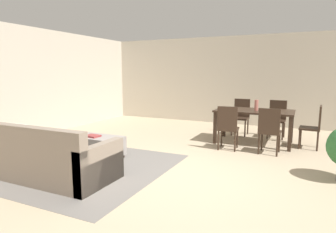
{
  "coord_description": "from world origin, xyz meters",
  "views": [
    {
      "loc": [
        1.63,
        -4.0,
        1.6
      ],
      "look_at": [
        -0.8,
        1.18,
        0.72
      ],
      "focal_mm": 30.81,
      "sensor_mm": 36.0,
      "label": 1
    }
  ],
  "objects": [
    {
      "name": "area_rug",
      "position": [
        -1.8,
        -0.35,
        0.0
      ],
      "size": [
        3.0,
        2.8,
        0.01
      ],
      "primitive_type": "cube",
      "color": "slate",
      "rests_on": "ground_plane"
    },
    {
      "name": "vase_centerpiece",
      "position": [
        0.71,
        2.59,
        0.88
      ],
      "size": [
        0.08,
        0.08,
        0.24
      ],
      "primitive_type": "cylinder",
      "color": "#B26659",
      "rests_on": "dining_table"
    },
    {
      "name": "wall_left",
      "position": [
        -4.5,
        0.5,
        1.35
      ],
      "size": [
        0.12,
        11.0,
        2.7
      ],
      "primitive_type": "cube",
      "color": "#BCB2A0",
      "rests_on": "ground_plane"
    },
    {
      "name": "ground_plane",
      "position": [
        0.0,
        0.0,
        0.0
      ],
      "size": [
        10.8,
        10.8,
        0.0
      ],
      "primitive_type": "plane",
      "color": "tan"
    },
    {
      "name": "dining_chair_near_right",
      "position": [
        1.08,
        1.82,
        0.52
      ],
      "size": [
        0.42,
        0.42,
        0.92
      ],
      "color": "#332319",
      "rests_on": "ground_plane"
    },
    {
      "name": "book_on_ottoman",
      "position": [
        -1.87,
        0.14,
        0.43
      ],
      "size": [
        0.28,
        0.22,
        0.03
      ],
      "primitive_type": "cube",
      "rotation": [
        0.0,
        0.0,
        -0.09
      ],
      "color": "maroon",
      "rests_on": "ottoman_table"
    },
    {
      "name": "dining_chair_head_east",
      "position": [
        1.89,
        2.67,
        0.52
      ],
      "size": [
        0.42,
        0.42,
        0.92
      ],
      "color": "#332319",
      "rests_on": "ground_plane"
    },
    {
      "name": "dining_chair_far_left",
      "position": [
        0.21,
        3.48,
        0.52
      ],
      "size": [
        0.41,
        0.41,
        0.92
      ],
      "color": "#332319",
      "rests_on": "ground_plane"
    },
    {
      "name": "dining_chair_near_left",
      "position": [
        0.27,
        1.8,
        0.52
      ],
      "size": [
        0.43,
        0.43,
        0.92
      ],
      "color": "#332319",
      "rests_on": "ground_plane"
    },
    {
      "name": "dining_table",
      "position": [
        0.66,
        2.63,
        0.67
      ],
      "size": [
        1.68,
        0.94,
        0.76
      ],
      "color": "#332319",
      "rests_on": "ground_plane"
    },
    {
      "name": "dining_chair_far_right",
      "position": [
        1.09,
        3.48,
        0.52
      ],
      "size": [
        0.42,
        0.42,
        0.92
      ],
      "color": "#332319",
      "rests_on": "ground_plane"
    },
    {
      "name": "ottoman_table",
      "position": [
        -1.79,
        0.21,
        0.24
      ],
      "size": [
        0.92,
        0.5,
        0.41
      ],
      "color": "gray",
      "rests_on": "ground_plane"
    },
    {
      "name": "couch",
      "position": [
        -1.81,
        -0.95,
        0.29
      ],
      "size": [
        2.01,
        0.94,
        0.86
      ],
      "color": "gray",
      "rests_on": "ground_plane"
    },
    {
      "name": "wall_back",
      "position": [
        0.0,
        5.0,
        1.35
      ],
      "size": [
        9.0,
        0.12,
        2.7
      ],
      "primitive_type": "cube",
      "color": "#BCB2A0",
      "rests_on": "ground_plane"
    }
  ]
}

